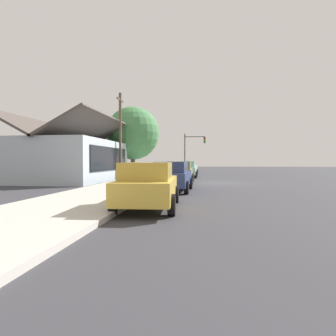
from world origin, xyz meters
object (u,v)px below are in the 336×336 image
at_px(car_olive, 180,172).
at_px(fire_hydrant_red, 138,184).
at_px(car_mustard, 148,185).
at_px(car_seafoam, 187,169).
at_px(car_skyblue, 188,168).
at_px(utility_pole_wooden, 120,134).
at_px(shade_tree, 133,133).
at_px(car_navy, 172,176).
at_px(traffic_light_main, 193,147).

height_order(car_olive, fire_hydrant_red, car_olive).
relative_size(car_mustard, car_seafoam, 1.01).
bearing_deg(car_skyblue, utility_pole_wooden, 153.93).
xyz_separation_m(car_mustard, car_olive, (11.99, -0.05, 0.00)).
bearing_deg(car_olive, shade_tree, 32.70).
bearing_deg(car_skyblue, shade_tree, 130.03).
relative_size(car_mustard, car_olive, 0.94).
bearing_deg(car_mustard, fire_hydrant_red, 14.18).
xyz_separation_m(car_mustard, utility_pole_wooden, (14.99, 5.39, 3.11)).
xyz_separation_m(car_olive, shade_tree, (8.39, 5.68, 3.68)).
xyz_separation_m(car_olive, car_seafoam, (6.83, -0.08, -0.00)).
bearing_deg(car_navy, car_skyblue, 1.95).
distance_m(car_skyblue, fire_hydrant_red, 20.16).
height_order(car_mustard, car_olive, same).
distance_m(car_mustard, car_olive, 11.99).
height_order(car_navy, traffic_light_main, traffic_light_main).
height_order(shade_tree, fire_hydrant_red, shade_tree).
relative_size(car_navy, car_skyblue, 0.97).
height_order(car_navy, utility_pole_wooden, utility_pole_wooden).
bearing_deg(fire_hydrant_red, car_mustard, -162.66).
height_order(car_mustard, car_navy, same).
distance_m(car_navy, car_olive, 6.24).
distance_m(car_seafoam, utility_pole_wooden, 7.41).
height_order(car_skyblue, utility_pole_wooden, utility_pole_wooden).
distance_m(car_olive, traffic_light_main, 17.51).
bearing_deg(traffic_light_main, car_olive, 179.28).
height_order(car_skyblue, traffic_light_main, traffic_light_main).
height_order(car_seafoam, shade_tree, shade_tree).
bearing_deg(car_seafoam, car_olive, 179.15).
bearing_deg(car_navy, fire_hydrant_red, 130.81).
height_order(car_navy, shade_tree, shade_tree).
relative_size(car_mustard, utility_pole_wooden, 0.62).
distance_m(shade_tree, utility_pole_wooden, 5.42).
distance_m(car_skyblue, shade_tree, 7.88).
bearing_deg(car_mustard, car_navy, -4.86).
height_order(shade_tree, traffic_light_main, shade_tree).
relative_size(shade_tree, fire_hydrant_red, 10.24).
bearing_deg(car_mustard, utility_pole_wooden, 16.62).
height_order(car_seafoam, utility_pole_wooden, utility_pole_wooden).
bearing_deg(car_navy, shade_tree, 22.84).
distance_m(car_navy, shade_tree, 16.16).
xyz_separation_m(car_navy, car_olive, (6.24, 0.12, 0.00)).
height_order(car_olive, shade_tree, shade_tree).
distance_m(utility_pole_wooden, fire_hydrant_red, 11.78).
bearing_deg(fire_hydrant_red, car_seafoam, -6.07).
bearing_deg(car_navy, car_olive, 2.32).
relative_size(car_seafoam, car_skyblue, 1.01).
height_order(traffic_light_main, fire_hydrant_red, traffic_light_main).
bearing_deg(car_skyblue, car_olive, -176.47).
bearing_deg(car_olive, car_mustard, 178.37).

